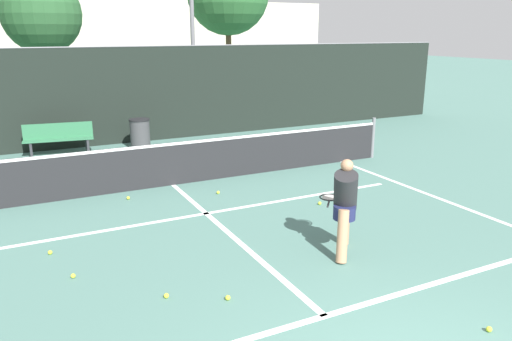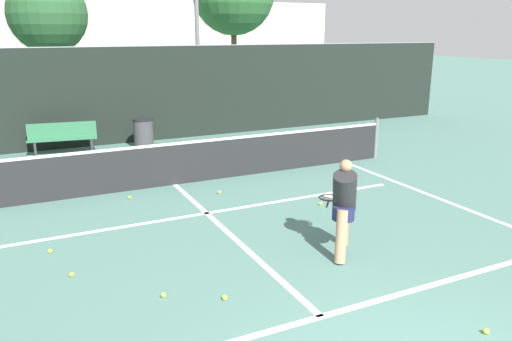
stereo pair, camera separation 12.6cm
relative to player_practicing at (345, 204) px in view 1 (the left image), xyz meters
The scene contains 20 objects.
court_baseline_near 2.05m from the player_practicing, 132.38° to the right, with size 11.00×0.10×0.01m, color white.
court_service_line 2.87m from the player_practicing, 117.53° to the left, with size 8.25×0.10×0.01m, color white.
court_center_mark 2.13m from the player_practicing, 130.07° to the left, with size 0.10×5.85×0.01m, color white.
court_sideline_right 3.65m from the player_practicing, 25.24° to the left, with size 0.10×6.85×0.01m, color white.
net 4.64m from the player_practicing, 106.06° to the left, with size 11.09×0.09×1.07m.
fence_back 9.33m from the player_practicing, 97.91° to the left, with size 24.00×0.06×2.85m.
player_practicing is the anchor object (origin of this frame).
tennis_ball_scattered_1 2.23m from the player_practicing, 65.69° to the left, with size 0.07×0.07×0.07m, color #D1E033.
tennis_ball_scattered_2 3.99m from the player_practicing, 166.22° to the left, with size 0.07×0.07×0.07m, color #D1E033.
tennis_ball_scattered_3 4.64m from the player_practicing, 121.38° to the left, with size 0.07×0.07×0.07m, color #D1E033.
tennis_ball_scattered_4 4.50m from the player_practicing, 154.97° to the left, with size 0.07×0.07×0.07m, color #D1E033.
tennis_ball_scattered_5 2.34m from the player_practicing, 165.72° to the right, with size 0.07×0.07×0.07m, color #D1E033.
tennis_ball_scattered_6 2.93m from the player_practicing, behind, with size 0.07×0.07×0.07m, color #D1E033.
tennis_ball_scattered_7 2.61m from the player_practicing, 85.75° to the right, with size 0.07×0.07×0.07m, color #D1E033.
tennis_ball_scattered_8 3.56m from the player_practicing, 100.55° to the left, with size 0.07×0.07×0.07m, color #D1E033.
courtside_bench 9.08m from the player_practicing, 110.51° to the left, with size 1.82×0.62×0.86m.
trash_bin 8.34m from the player_practicing, 97.06° to the left, with size 0.58×0.58×0.86m.
parked_car 12.94m from the player_practicing, 81.43° to the left, with size 1.64×4.07×1.48m.
tree_west 17.07m from the player_practicing, 99.06° to the left, with size 3.10×3.10×5.45m.
building_far 27.31m from the player_practicing, 92.69° to the left, with size 36.00×2.40×5.15m, color beige.
Camera 1 is at (-3.07, -2.37, 3.26)m, focal length 35.00 mm.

